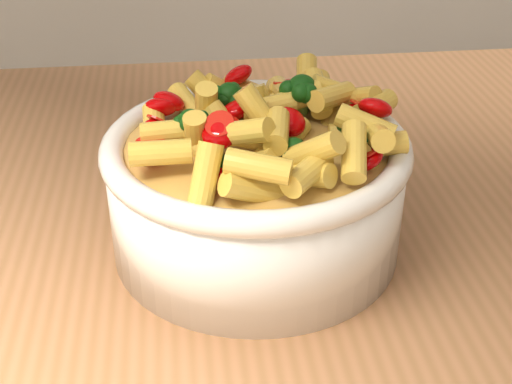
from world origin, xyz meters
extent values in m
cube|color=#A56D46|center=(0.00, 0.00, 0.88)|extent=(1.20, 0.80, 0.04)
cylinder|color=white|center=(-0.01, -0.01, 0.94)|extent=(0.22, 0.22, 0.09)
ellipsoid|color=white|center=(-0.01, -0.01, 0.92)|extent=(0.20, 0.20, 0.03)
torus|color=white|center=(-0.01, -0.01, 0.99)|extent=(0.22, 0.22, 0.02)
ellipsoid|color=#F0BC51|center=(-0.01, -0.01, 0.99)|extent=(0.19, 0.19, 0.02)
camera|label=1|loc=(-0.07, -0.46, 1.22)|focal=50.00mm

